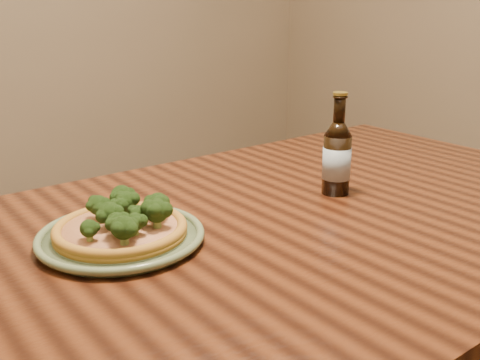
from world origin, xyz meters
TOP-DOWN VIEW (x-y plane):
  - table at (0.00, 0.10)m, footprint 1.60×0.90m
  - plate at (-0.25, 0.18)m, footprint 0.28×0.28m
  - pizza at (-0.25, 0.18)m, footprint 0.23×0.23m
  - beer_bottle at (0.22, 0.14)m, footprint 0.06×0.06m

SIDE VIEW (x-z plane):
  - table at x=0.00m, z-range 0.28..1.03m
  - plate at x=-0.25m, z-range 0.75..0.77m
  - pizza at x=-0.25m, z-range 0.75..0.81m
  - beer_bottle at x=0.22m, z-range 0.72..0.94m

